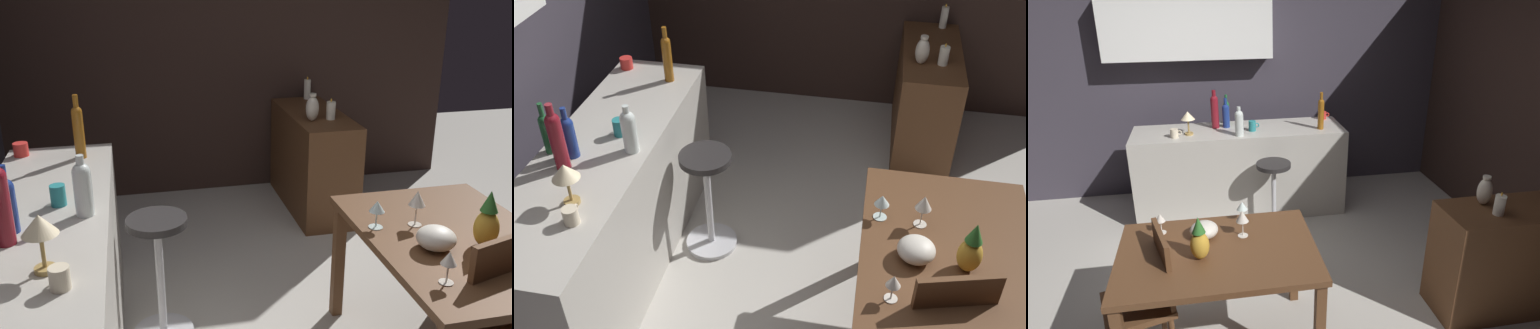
# 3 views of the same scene
# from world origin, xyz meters

# --- Properties ---
(ground_plane) EXTENTS (9.00, 9.00, 0.00)m
(ground_plane) POSITION_xyz_m (0.00, 0.00, 0.00)
(ground_plane) COLOR #B7B2A8
(dining_table) EXTENTS (1.21, 0.85, 0.74)m
(dining_table) POSITION_xyz_m (-0.17, -0.47, 0.65)
(dining_table) COLOR #56351E
(dining_table) RESTS_ON ground_plane
(kitchen_counter) EXTENTS (2.10, 0.60, 0.90)m
(kitchen_counter) POSITION_xyz_m (0.14, 1.43, 0.45)
(kitchen_counter) COLOR #B2ADA3
(kitchen_counter) RESTS_ON ground_plane
(sideboard_cabinet) EXTENTS (1.10, 0.44, 0.82)m
(sideboard_cabinet) POSITION_xyz_m (1.92, -0.45, 0.41)
(sideboard_cabinet) COLOR #56351E
(sideboard_cabinet) RESTS_ON ground_plane
(bar_stool) EXTENTS (0.34, 0.34, 0.72)m
(bar_stool) POSITION_xyz_m (0.40, 0.91, 0.39)
(bar_stool) COLOR #262323
(bar_stool) RESTS_ON ground_plane
(wine_glass_left) EXTENTS (0.07, 0.07, 0.14)m
(wine_glass_left) POSITION_xyz_m (-0.52, -0.20, 0.85)
(wine_glass_left) COLOR silver
(wine_glass_left) RESTS_ON dining_table
(wine_glass_right) EXTENTS (0.08, 0.08, 0.18)m
(wine_glass_right) POSITION_xyz_m (0.00, -0.34, 0.88)
(wine_glass_right) COLOR silver
(wine_glass_right) RESTS_ON dining_table
(wine_glass_center) EXTENTS (0.08, 0.08, 0.14)m
(wine_glass_center) POSITION_xyz_m (0.02, -0.13, 0.85)
(wine_glass_center) COLOR silver
(wine_glass_center) RESTS_ON dining_table
(pineapple_centerpiece) EXTENTS (0.11, 0.11, 0.27)m
(pineapple_centerpiece) POSITION_xyz_m (-0.27, -0.54, 0.86)
(pineapple_centerpiece) COLOR gold
(pineapple_centerpiece) RESTS_ON dining_table
(fruit_bowl) EXTENTS (0.18, 0.18, 0.11)m
(fruit_bowl) POSITION_xyz_m (-0.25, -0.31, 0.79)
(fruit_bowl) COLOR beige
(fruit_bowl) RESTS_ON dining_table
(wine_bottle_clear) EXTENTS (0.08, 0.08, 0.28)m
(wine_bottle_clear) POSITION_xyz_m (0.13, 1.23, 1.04)
(wine_bottle_clear) COLOR silver
(wine_bottle_clear) RESTS_ON kitchen_counter
(wine_bottle_ruby) EXTENTS (0.08, 0.08, 0.38)m
(wine_bottle_ruby) POSITION_xyz_m (-0.09, 1.53, 1.08)
(wine_bottle_ruby) COLOR maroon
(wine_bottle_ruby) RESTS_ON kitchen_counter
(wine_bottle_amber) EXTENTS (0.06, 0.06, 0.37)m
(wine_bottle_amber) POSITION_xyz_m (0.95, 1.30, 1.07)
(wine_bottle_amber) COLOR #8C5114
(wine_bottle_amber) RESTS_ON kitchen_counter
(wine_bottle_cobalt) EXTENTS (0.07, 0.07, 0.30)m
(wine_bottle_cobalt) POSITION_xyz_m (0.02, 1.53, 1.03)
(wine_bottle_cobalt) COLOR navy
(wine_bottle_cobalt) RESTS_ON kitchen_counter
(wine_bottle_green) EXTENTS (0.06, 0.06, 0.30)m
(wine_bottle_green) POSITION_xyz_m (0.03, 1.66, 1.03)
(wine_bottle_green) COLOR #1E592D
(wine_bottle_green) RESTS_ON kitchen_counter
(cup_teal) EXTENTS (0.11, 0.07, 0.10)m
(cup_teal) POSITION_xyz_m (0.27, 1.36, 0.95)
(cup_teal) COLOR teal
(cup_teal) RESTS_ON kitchen_counter
(cup_red) EXTENTS (0.12, 0.08, 0.08)m
(cup_red) POSITION_xyz_m (1.06, 1.64, 0.94)
(cup_red) COLOR red
(cup_red) RESTS_ON kitchen_counter
(cup_cream) EXTENTS (0.11, 0.07, 0.09)m
(cup_cream) POSITION_xyz_m (-0.48, 1.29, 0.94)
(cup_cream) COLOR beige
(cup_cream) RESTS_ON kitchen_counter
(counter_lamp) EXTENTS (0.13, 0.13, 0.23)m
(counter_lamp) POSITION_xyz_m (-0.35, 1.35, 1.07)
(counter_lamp) COLOR #A58447
(counter_lamp) RESTS_ON kitchen_counter
(pillar_candle_tall) EXTENTS (0.07, 0.07, 0.16)m
(pillar_candle_tall) POSITION_xyz_m (1.70, -0.50, 0.89)
(pillar_candle_tall) COLOR white
(pillar_candle_tall) RESTS_ON sideboard_cabinet
(pillar_candle_short) EXTENTS (0.06, 0.06, 0.20)m
(pillar_candle_short) POSITION_xyz_m (2.39, -0.53, 0.91)
(pillar_candle_short) COLOR white
(pillar_candle_short) RESTS_ON sideboard_cabinet
(vase_ceramic_ivory) EXTENTS (0.10, 0.10, 0.21)m
(vase_ceramic_ivory) POSITION_xyz_m (1.68, -0.35, 0.92)
(vase_ceramic_ivory) COLOR beige
(vase_ceramic_ivory) RESTS_ON sideboard_cabinet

